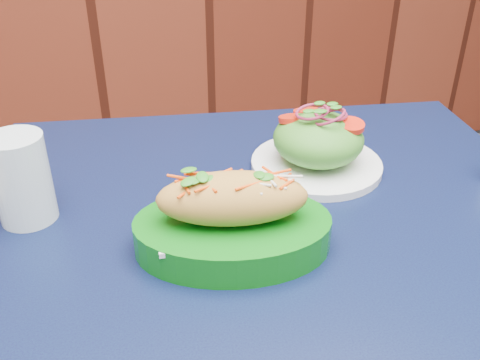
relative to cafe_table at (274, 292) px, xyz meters
name	(u,v)px	position (x,y,z in m)	size (l,w,h in m)	color
cafe_table	(274,292)	(0.00, 0.00, 0.00)	(0.98, 0.98, 0.75)	black
banh_mi_basket	(233,220)	(-0.06, 0.00, 0.13)	(0.27, 0.22, 0.11)	#0B6B12
salad_plate	(318,144)	(0.13, 0.14, 0.13)	(0.20, 0.20, 0.10)	white
water_glass	(22,179)	(-0.28, 0.16, 0.15)	(0.07, 0.07, 0.12)	silver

